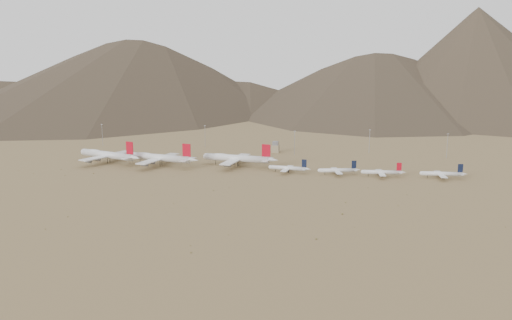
% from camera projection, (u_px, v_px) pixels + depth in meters
% --- Properties ---
extents(ground, '(3000.00, 3000.00, 0.00)m').
position_uv_depth(ground, '(217.00, 174.00, 436.66)').
color(ground, '#A48955').
rests_on(ground, ground).
extents(mountain_ridge, '(4400.00, 1000.00, 300.00)m').
position_uv_depth(mountain_ridge, '(319.00, 42.00, 1270.60)').
color(mountain_ridge, brown).
rests_on(mountain_ridge, ground).
extents(widebody_west, '(75.63, 60.08, 23.24)m').
position_uv_depth(widebody_west, '(108.00, 155.00, 486.24)').
color(widebody_west, silver).
rests_on(widebody_west, ground).
extents(widebody_centre, '(76.63, 59.89, 22.96)m').
position_uv_depth(widebody_centre, '(160.00, 158.00, 472.10)').
color(widebody_centre, silver).
rests_on(widebody_centre, ground).
extents(widebody_east, '(75.02, 58.02, 22.30)m').
position_uv_depth(widebody_east, '(237.00, 158.00, 470.38)').
color(widebody_east, silver).
rests_on(widebody_east, ground).
extents(narrowbody_a, '(38.76, 28.00, 12.80)m').
position_uv_depth(narrowbody_a, '(289.00, 168.00, 443.01)').
color(narrowbody_a, silver).
rests_on(narrowbody_a, ground).
extents(narrowbody_b, '(36.92, 27.28, 12.46)m').
position_uv_depth(narrowbody_b, '(338.00, 170.00, 434.71)').
color(narrowbody_b, silver).
rests_on(narrowbody_b, ground).
extents(narrowbody_c, '(37.94, 27.51, 12.55)m').
position_uv_depth(narrowbody_c, '(383.00, 172.00, 426.87)').
color(narrowbody_c, silver).
rests_on(narrowbody_c, ground).
extents(narrowbody_d, '(39.02, 28.17, 12.88)m').
position_uv_depth(narrowbody_d, '(443.00, 174.00, 420.26)').
color(narrowbody_d, silver).
rests_on(narrowbody_d, ground).
extents(control_tower, '(8.00, 8.00, 12.00)m').
position_uv_depth(control_tower, '(275.00, 147.00, 544.29)').
color(control_tower, gray).
rests_on(control_tower, ground).
extents(mast_far_west, '(2.00, 0.60, 25.70)m').
position_uv_depth(mast_far_west, '(102.00, 134.00, 585.78)').
color(mast_far_west, gray).
rests_on(mast_far_west, ground).
extents(mast_west, '(2.00, 0.60, 25.70)m').
position_uv_depth(mast_west, '(205.00, 135.00, 574.79)').
color(mast_west, gray).
rests_on(mast_west, ground).
extents(mast_centre, '(2.00, 0.60, 25.70)m').
position_uv_depth(mast_centre, '(295.00, 142.00, 528.03)').
color(mast_centre, gray).
rests_on(mast_centre, ground).
extents(mast_east, '(2.00, 0.60, 25.70)m').
position_uv_depth(mast_east, '(370.00, 140.00, 539.07)').
color(mast_east, gray).
rests_on(mast_east, ground).
extents(mast_far_east, '(2.00, 0.60, 25.70)m').
position_uv_depth(mast_far_east, '(447.00, 145.00, 508.50)').
color(mast_far_east, gray).
rests_on(mast_far_east, ground).
extents(desert_scrub, '(427.44, 168.68, 0.90)m').
position_uv_depth(desert_scrub, '(150.00, 200.00, 352.69)').
color(desert_scrub, olive).
rests_on(desert_scrub, ground).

